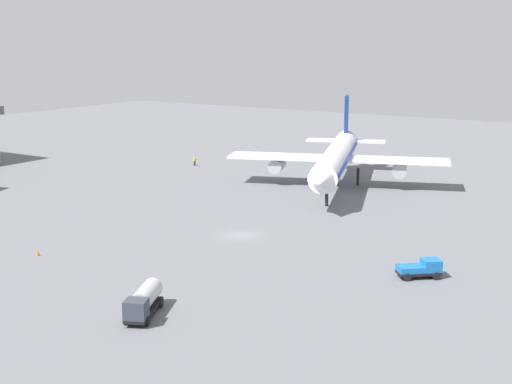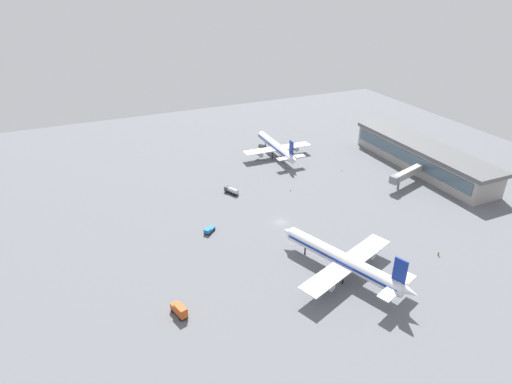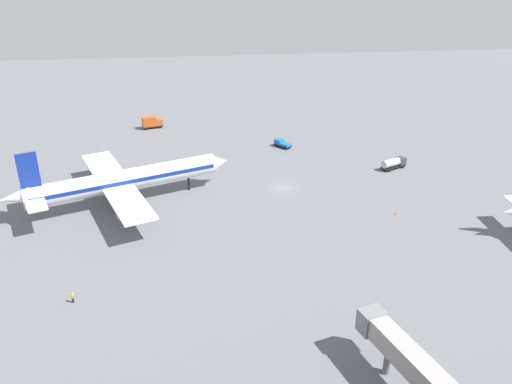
# 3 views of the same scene
# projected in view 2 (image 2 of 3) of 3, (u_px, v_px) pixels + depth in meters

# --- Properties ---
(ground) EXTENTS (288.00, 288.00, 0.00)m
(ground) POSITION_uv_depth(u_px,v_px,m) (280.00, 222.00, 150.00)
(ground) COLOR slate
(terminal_building) EXTENTS (73.84, 16.45, 11.09)m
(terminal_building) POSITION_uv_depth(u_px,v_px,m) (422.00, 156.00, 188.67)
(terminal_building) COLOR #9E9993
(terminal_building) RESTS_ON ground
(airplane_at_gate) EXTENTS (43.73, 36.04, 13.84)m
(airplane_at_gate) POSITION_uv_depth(u_px,v_px,m) (344.00, 260.00, 122.02)
(airplane_at_gate) COLOR white
(airplane_at_gate) RESTS_ON ground
(airplane_taxiing) EXTENTS (41.11, 32.87, 12.53)m
(airplane_taxiing) POSITION_uv_depth(u_px,v_px,m) (276.00, 147.00, 201.72)
(airplane_taxiing) COLOR white
(airplane_taxiing) RESTS_ON ground
(fuel_truck) EXTENTS (6.52, 4.37, 2.50)m
(fuel_truck) POSITION_uv_depth(u_px,v_px,m) (231.00, 190.00, 168.61)
(fuel_truck) COLOR black
(fuel_truck) RESTS_ON ground
(catering_truck) EXTENTS (5.91, 3.43, 3.30)m
(catering_truck) POSITION_uv_depth(u_px,v_px,m) (179.00, 310.00, 108.82)
(catering_truck) COLOR black
(catering_truck) RESTS_ON ground
(pushback_tractor) EXTENTS (4.30, 4.58, 1.90)m
(pushback_tractor) POSITION_uv_depth(u_px,v_px,m) (209.00, 230.00, 143.63)
(pushback_tractor) COLOR black
(pushback_tractor) RESTS_ON ground
(ground_crew_worker) EXTENTS (0.53, 0.53, 1.67)m
(ground_crew_worker) POSITION_uv_depth(u_px,v_px,m) (439.00, 253.00, 132.21)
(ground_crew_worker) COLOR #1E2338
(ground_crew_worker) RESTS_ON ground
(jet_bridge) EXTENTS (8.89, 20.81, 6.74)m
(jet_bridge) POSITION_uv_depth(u_px,v_px,m) (406.00, 174.00, 173.38)
(jet_bridge) COLOR #9E9993
(jet_bridge) RESTS_ON ground
(safety_cone_near_gate) EXTENTS (0.44, 0.44, 0.60)m
(safety_cone_near_gate) POSITION_uv_depth(u_px,v_px,m) (290.00, 190.00, 171.16)
(safety_cone_near_gate) COLOR #EA590C
(safety_cone_near_gate) RESTS_ON ground
(safety_cone_mid_apron) EXTENTS (0.44, 0.44, 0.60)m
(safety_cone_mid_apron) POSITION_uv_depth(u_px,v_px,m) (342.00, 171.00, 187.94)
(safety_cone_mid_apron) COLOR #EA590C
(safety_cone_mid_apron) RESTS_ON ground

